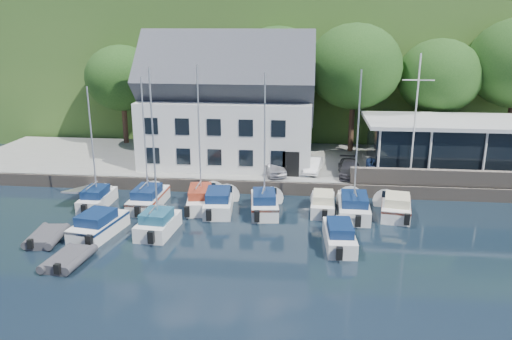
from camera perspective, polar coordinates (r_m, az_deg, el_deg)
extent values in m
plane|color=black|center=(27.84, 6.09, -10.38)|extent=(180.00, 180.00, 0.00)
cube|color=gray|center=(44.05, 6.16, 0.49)|extent=(60.00, 13.00, 1.00)
cube|color=#62584E|center=(37.83, 6.15, -2.20)|extent=(60.00, 0.30, 1.00)
cube|color=#315620|center=(87.00, 6.34, 13.33)|extent=(160.00, 75.00, 16.00)
cube|color=#546432|center=(95.31, 11.56, 18.27)|extent=(50.00, 30.00, 0.30)
cube|color=#62584E|center=(39.83, 23.73, -0.91)|extent=(18.00, 0.50, 1.20)
imported|color=#BBBABF|center=(39.56, 2.01, 0.45)|extent=(2.55, 4.05, 1.28)
imported|color=silver|center=(40.36, 6.52, 0.58)|extent=(1.74, 3.65, 1.15)
imported|color=#2A292E|center=(39.79, 10.60, 0.19)|extent=(1.79, 4.13, 1.18)
imported|color=navy|center=(40.68, 13.92, 0.38)|extent=(1.58, 3.65, 1.23)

